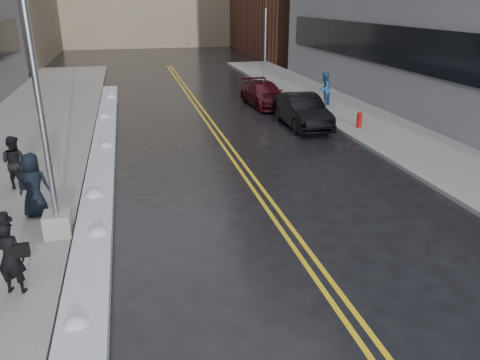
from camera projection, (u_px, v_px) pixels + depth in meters
ground at (201, 264)px, 10.80m from camera, size 160.00×160.00×0.00m
sidewalk_west at (19, 151)px, 18.60m from camera, size 5.50×50.00×0.15m
sidewalk_east at (378, 128)px, 22.01m from camera, size 4.00×50.00×0.15m
lane_line_left at (219, 140)px, 20.38m from camera, size 0.12×50.00×0.01m
lane_line_right at (225, 139)px, 20.44m from camera, size 0.12×50.00×0.01m
snow_ridge at (103, 158)px, 17.47m from camera, size 0.90×30.00×0.34m
lamppost at (46, 144)px, 10.99m from camera, size 0.65×0.65×7.62m
fire_hydrant at (359, 119)px, 21.62m from camera, size 0.26×0.26×0.73m
traffic_signal at (265, 34)px, 33.18m from camera, size 0.16×0.20×6.00m
pedestrian_fedora at (10, 257)px, 9.26m from camera, size 0.66×0.52×1.59m
pedestrian_b at (15, 162)px, 14.50m from camera, size 1.02×0.93×1.69m
pedestrian_c at (33, 185)px, 12.57m from camera, size 0.97×0.73×1.80m
pedestrian_east at (324, 89)px, 26.01m from camera, size 1.12×1.10×1.82m
car_black at (302, 111)px, 22.26m from camera, size 1.66×4.64×1.52m
car_maroon at (264, 94)px, 26.65m from camera, size 2.13×4.69×1.33m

